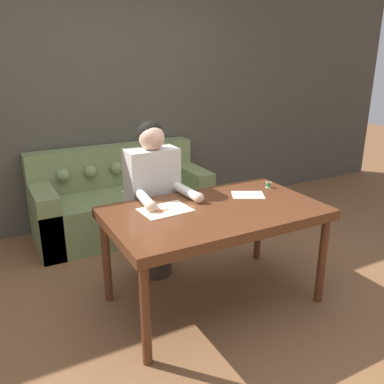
{
  "coord_description": "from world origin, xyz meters",
  "views": [
    {
      "loc": [
        -1.24,
        -2.21,
        1.75
      ],
      "look_at": [
        0.04,
        0.15,
        0.83
      ],
      "focal_mm": 38.0,
      "sensor_mm": 36.0,
      "label": 1
    }
  ],
  "objects_px": {
    "dining_table": "(215,218)",
    "person": "(153,201)",
    "couch": "(121,202)",
    "thread_spool": "(268,185)",
    "scissors": "(164,210)"
  },
  "relations": [
    {
      "from": "dining_table",
      "to": "person",
      "type": "height_order",
      "value": "person"
    },
    {
      "from": "dining_table",
      "to": "couch",
      "type": "relative_size",
      "value": 0.86
    },
    {
      "from": "person",
      "to": "thread_spool",
      "type": "height_order",
      "value": "person"
    },
    {
      "from": "scissors",
      "to": "couch",
      "type": "bearing_deg",
      "value": 83.65
    },
    {
      "from": "scissors",
      "to": "person",
      "type": "bearing_deg",
      "value": 76.3
    },
    {
      "from": "dining_table",
      "to": "couch",
      "type": "xyz_separation_m",
      "value": [
        -0.17,
        1.54,
        -0.35
      ]
    },
    {
      "from": "scissors",
      "to": "thread_spool",
      "type": "height_order",
      "value": "thread_spool"
    },
    {
      "from": "couch",
      "to": "thread_spool",
      "type": "bearing_deg",
      "value": -59.46
    },
    {
      "from": "dining_table",
      "to": "thread_spool",
      "type": "height_order",
      "value": "thread_spool"
    },
    {
      "from": "thread_spool",
      "to": "couch",
      "type": "bearing_deg",
      "value": 120.54
    },
    {
      "from": "person",
      "to": "scissors",
      "type": "height_order",
      "value": "person"
    },
    {
      "from": "person",
      "to": "scissors",
      "type": "bearing_deg",
      "value": -103.7
    },
    {
      "from": "dining_table",
      "to": "couch",
      "type": "height_order",
      "value": "couch"
    },
    {
      "from": "couch",
      "to": "person",
      "type": "bearing_deg",
      "value": -92.92
    },
    {
      "from": "dining_table",
      "to": "scissors",
      "type": "distance_m",
      "value": 0.36
    }
  ]
}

